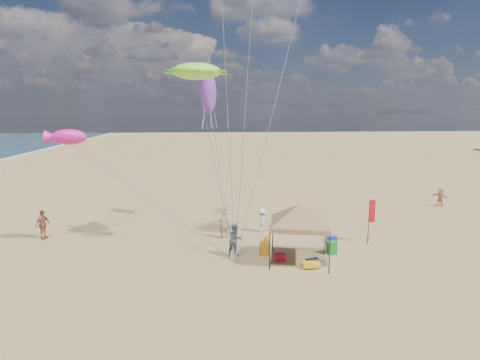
{
  "coord_description": "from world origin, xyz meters",
  "views": [
    {
      "loc": [
        -2.32,
        -20.16,
        7.89
      ],
      "look_at": [
        0.0,
        3.0,
        4.0
      ],
      "focal_mm": 30.6,
      "sensor_mm": 36.0,
      "label": 1
    }
  ],
  "objects": [
    {
      "name": "cooler_red",
      "position": [
        1.91,
        0.43,
        0.19
      ],
      "size": [
        0.54,
        0.38,
        0.38
      ],
      "primitive_type": "cube",
      "color": "red",
      "rests_on": "ground"
    },
    {
      "name": "person_far_a",
      "position": [
        -12.16,
        5.72,
        0.92
      ],
      "size": [
        0.86,
        1.17,
        1.84
      ],
      "primitive_type": "imported",
      "rotation": [
        0.0,
        0.0,
        1.14
      ],
      "color": "#B15B44",
      "rests_on": "ground"
    },
    {
      "name": "turtle_kite",
      "position": [
        -2.41,
        2.62,
        10.04
      ],
      "size": [
        3.11,
        2.71,
        0.9
      ],
      "primitive_type": "ellipsoid",
      "rotation": [
        0.0,
        0.0,
        -0.23
      ],
      "color": "#89FF36",
      "rests_on": "ground"
    },
    {
      "name": "crate_grey",
      "position": [
        4.0,
        -0.46,
        0.14
      ],
      "size": [
        0.34,
        0.3,
        0.28
      ],
      "primitive_type": "cube",
      "color": "slate",
      "rests_on": "ground"
    },
    {
      "name": "chair_yellow",
      "position": [
        1.21,
        1.39,
        0.35
      ],
      "size": [
        0.5,
        0.5,
        0.7
      ],
      "primitive_type": "cube",
      "color": "orange",
      "rests_on": "ground"
    },
    {
      "name": "person_near_c",
      "position": [
        1.76,
        5.79,
        0.79
      ],
      "size": [
        1.03,
        0.6,
        1.59
      ],
      "primitive_type": "imported",
      "rotation": [
        0.0,
        0.0,
        3.13
      ],
      "color": "silver",
      "rests_on": "ground"
    },
    {
      "name": "feather_flag",
      "position": [
        7.92,
        2.8,
        1.84
      ],
      "size": [
        0.42,
        0.09,
        2.74
      ],
      "color": "black",
      "rests_on": "ground"
    },
    {
      "name": "ground",
      "position": [
        0.0,
        0.0,
        0.0
      ],
      "size": [
        280.0,
        280.0,
        0.0
      ],
      "primitive_type": "plane",
      "color": "tan",
      "rests_on": "ground"
    },
    {
      "name": "bag_orange",
      "position": [
        1.73,
        3.61,
        0.18
      ],
      "size": [
        0.54,
        0.69,
        0.36
      ],
      "primitive_type": "cylinder",
      "rotation": [
        0.0,
        1.57,
        1.22
      ],
      "color": "orange",
      "rests_on": "ground"
    },
    {
      "name": "person_near_b",
      "position": [
        -0.43,
        1.34,
        0.91
      ],
      "size": [
        1.1,
        1.01,
        1.82
      ],
      "primitive_type": "imported",
      "rotation": [
        0.0,
        0.0,
        0.46
      ],
      "color": "#3A3F4F",
      "rests_on": "ground"
    },
    {
      "name": "fish_kite",
      "position": [
        -9.46,
        3.25,
        6.52
      ],
      "size": [
        2.09,
        1.35,
        0.86
      ],
      "primitive_type": "ellipsoid",
      "rotation": [
        0.0,
        0.0,
        0.21
      ],
      "color": "#DF1C9A",
      "rests_on": "ground"
    },
    {
      "name": "cooler_blue",
      "position": [
        5.69,
        3.2,
        0.19
      ],
      "size": [
        0.54,
        0.38,
        0.38
      ],
      "primitive_type": "cube",
      "color": "#1631B8",
      "rests_on": "ground"
    },
    {
      "name": "person_far_c",
      "position": [
        17.85,
        11.7,
        0.81
      ],
      "size": [
        1.13,
        1.55,
        1.62
      ],
      "primitive_type": "imported",
      "rotation": [
        0.0,
        0.0,
        5.2
      ],
      "color": "tan",
      "rests_on": "ground"
    },
    {
      "name": "bag_navy",
      "position": [
        3.46,
        -0.29,
        0.18
      ],
      "size": [
        0.69,
        0.54,
        0.36
      ],
      "primitive_type": "cylinder",
      "rotation": [
        0.0,
        1.57,
        0.35
      ],
      "color": "#0B1133",
      "rests_on": "ground"
    },
    {
      "name": "beach_cart",
      "position": [
        3.27,
        -0.78,
        0.2
      ],
      "size": [
        0.9,
        0.5,
        0.24
      ],
      "primitive_type": "cube",
      "color": "yellow",
      "rests_on": "ground"
    },
    {
      "name": "canopy_tent",
      "position": [
        2.85,
        0.17,
        3.04
      ],
      "size": [
        5.77,
        5.77,
        3.66
      ],
      "color": "black",
      "rests_on": "ground"
    },
    {
      "name": "chair_green",
      "position": [
        5.0,
        1.2,
        0.35
      ],
      "size": [
        0.5,
        0.5,
        0.7
      ],
      "primitive_type": "cube",
      "color": "#178128",
      "rests_on": "ground"
    },
    {
      "name": "squid_kite",
      "position": [
        -1.64,
        8.0,
        9.17
      ],
      "size": [
        1.37,
        1.37,
        2.81
      ],
      "primitive_type": "ellipsoid",
      "rotation": [
        0.0,
        0.0,
        -0.33
      ],
      "color": "purple",
      "rests_on": "ground"
    },
    {
      "name": "person_near_a",
      "position": [
        -0.86,
        4.77,
        0.88
      ],
      "size": [
        0.72,
        0.55,
        1.76
      ],
      "primitive_type": "imported",
      "rotation": [
        0.0,
        0.0,
        3.35
      ],
      "color": "#A17A5C",
      "rests_on": "ground"
    }
  ]
}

